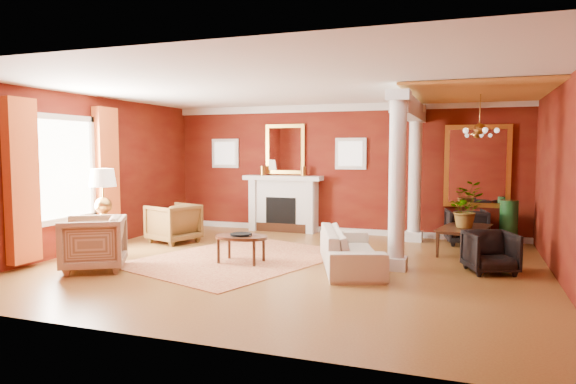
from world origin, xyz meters
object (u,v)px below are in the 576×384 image
at_px(coffee_table, 241,238).
at_px(armchair_leopard, 173,221).
at_px(side_table, 103,197).
at_px(sofa, 351,242).
at_px(armchair_stripe, 93,241).
at_px(dining_table, 466,233).

bearing_deg(coffee_table, armchair_leopard, 148.90).
bearing_deg(side_table, coffee_table, 9.34).
distance_m(sofa, armchair_stripe, 4.05).
bearing_deg(side_table, sofa, 9.02).
xyz_separation_m(armchair_leopard, side_table, (-0.34, -1.67, 0.62)).
relative_size(armchair_leopard, coffee_table, 0.96).
relative_size(coffee_table, dining_table, 0.67).
relative_size(armchair_leopard, dining_table, 0.64).
xyz_separation_m(armchair_leopard, armchair_stripe, (0.13, -2.50, 0.03)).
distance_m(armchair_leopard, coffee_table, 2.45).
bearing_deg(sofa, armchair_leopard, 56.30).
xyz_separation_m(coffee_table, dining_table, (3.52, 2.09, -0.04)).
distance_m(sofa, coffee_table, 1.81).
distance_m(armchair_leopard, armchair_stripe, 2.51).
relative_size(side_table, dining_table, 1.14).
relative_size(armchair_leopard, side_table, 0.56).
height_order(coffee_table, dining_table, dining_table).
distance_m(armchair_stripe, coffee_table, 2.33).
bearing_deg(coffee_table, sofa, 8.58).
bearing_deg(coffee_table, side_table, -170.66).
bearing_deg(armchair_stripe, sofa, 80.42).
relative_size(sofa, armchair_stripe, 2.29).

